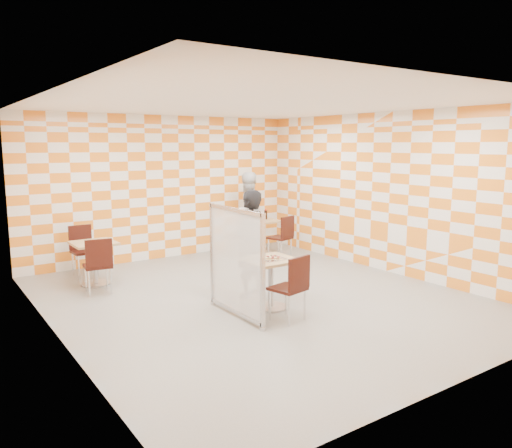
{
  "coord_description": "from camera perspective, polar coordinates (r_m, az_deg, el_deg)",
  "views": [
    {
      "loc": [
        -4.34,
        -6.24,
        2.4
      ],
      "look_at": [
        0.1,
        0.2,
        1.15
      ],
      "focal_mm": 35.0,
      "sensor_mm": 36.0,
      "label": 1
    }
  ],
  "objects": [
    {
      "name": "empty_table",
      "position": [
        9.02,
        -17.99,
        -3.48
      ],
      "size": [
        0.7,
        0.7,
        0.75
      ],
      "color": "tan",
      "rests_on": "ground"
    },
    {
      "name": "man_white",
      "position": [
        11.1,
        -1.02,
        1.31
      ],
      "size": [
        0.95,
        0.78,
        1.8
      ],
      "primitive_type": "imported",
      "rotation": [
        0.0,
        0.0,
        3.02
      ],
      "color": "white",
      "rests_on": "ground"
    },
    {
      "name": "sport_bottle",
      "position": [
        11.02,
        -0.28,
        0.93
      ],
      "size": [
        0.06,
        0.06,
        0.2
      ],
      "color": "white",
      "rests_on": "second_table"
    },
    {
      "name": "soda_bottle",
      "position": [
        11.12,
        1.12,
        1.08
      ],
      "size": [
        0.07,
        0.07,
        0.23
      ],
      "color": "black",
      "rests_on": "second_table"
    },
    {
      "name": "man_dark",
      "position": [
        7.86,
        -0.74,
        -2.27
      ],
      "size": [
        0.72,
        0.58,
        1.7
      ],
      "primitive_type": "imported",
      "rotation": [
        0.0,
        0.0,
        3.45
      ],
      "color": "black",
      "rests_on": "ground"
    },
    {
      "name": "chair_second_front",
      "position": [
        10.48,
        3.15,
        -1.14
      ],
      "size": [
        0.52,
        0.52,
        0.92
      ],
      "color": "black",
      "rests_on": "ground"
    },
    {
      "name": "main_table",
      "position": [
        7.37,
        1.71,
        -5.8
      ],
      "size": [
        0.7,
        0.7,
        0.75
      ],
      "color": "tan",
      "rests_on": "ground"
    },
    {
      "name": "room_shell",
      "position": [
        8.1,
        -1.96,
        2.7
      ],
      "size": [
        7.0,
        7.0,
        7.0
      ],
      "color": "gray",
      "rests_on": "ground"
    },
    {
      "name": "partition",
      "position": [
        6.93,
        -2.34,
        -4.37
      ],
      "size": [
        0.08,
        1.38,
        1.55
      ],
      "color": "white",
      "rests_on": "ground"
    },
    {
      "name": "chair_main_front",
      "position": [
        6.81,
        4.24,
        -6.76
      ],
      "size": [
        0.5,
        0.51,
        0.92
      ],
      "color": "black",
      "rests_on": "ground"
    },
    {
      "name": "pizza_on_foil",
      "position": [
        7.29,
        1.79,
        -3.86
      ],
      "size": [
        0.4,
        0.4,
        0.04
      ],
      "color": "silver",
      "rests_on": "main_table"
    },
    {
      "name": "chair_empty_far",
      "position": [
        9.76,
        -19.21,
        -2.39
      ],
      "size": [
        0.44,
        0.45,
        0.92
      ],
      "color": "black",
      "rests_on": "ground"
    },
    {
      "name": "chair_empty_near",
      "position": [
        8.41,
        -17.58,
        -4.1
      ],
      "size": [
        0.47,
        0.48,
        0.92
      ],
      "color": "black",
      "rests_on": "ground"
    },
    {
      "name": "second_table",
      "position": [
        11.06,
        0.56,
        -0.77
      ],
      "size": [
        0.7,
        0.7,
        0.75
      ],
      "color": "tan",
      "rests_on": "ground"
    },
    {
      "name": "chair_second_side",
      "position": [
        10.76,
        -1.6,
        -0.86
      ],
      "size": [
        0.45,
        0.44,
        0.92
      ],
      "color": "black",
      "rests_on": "ground"
    }
  ]
}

